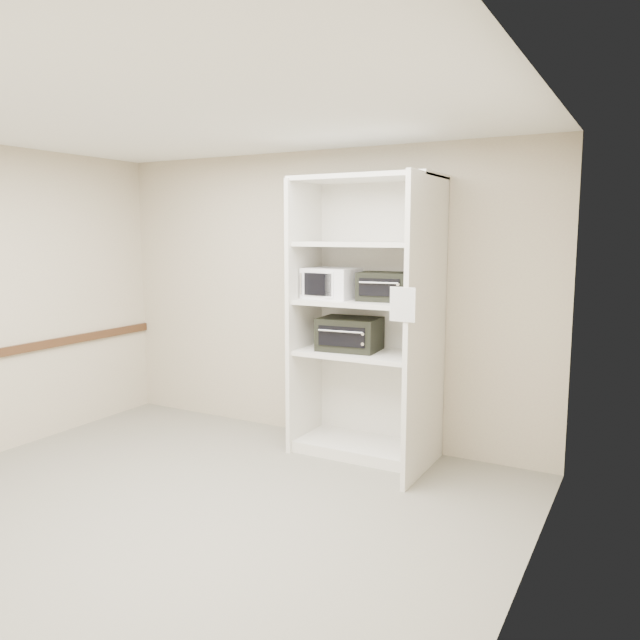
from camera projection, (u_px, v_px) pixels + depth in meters
The scene contains 9 objects.
floor at pixel (182, 513), 4.36m from camera, with size 4.50×4.00×0.01m, color slate.
ceiling at pixel (169, 114), 3.98m from camera, with size 4.50×4.00×0.01m, color white.
wall_back at pixel (319, 296), 5.91m from camera, with size 4.50×0.02×2.70m, color #BBB493.
wall_right at pixel (523, 353), 3.10m from camera, with size 0.02×4.00×2.70m, color #BBB493.
shelving_unit at pixel (370, 328), 5.36m from camera, with size 1.24×0.92×2.42m.
microwave at pixel (331, 283), 5.49m from camera, with size 0.45×0.34×0.27m, color white.
toaster_oven_upper at pixel (384, 286), 5.30m from camera, with size 0.42×0.32×0.24m, color black.
toaster_oven_lower at pixel (350, 334), 5.48m from camera, with size 0.52×0.39×0.29m, color black.
paper_sign at pixel (402, 304), 4.52m from camera, with size 0.20×0.01×0.25m, color white.
Camera 1 is at (2.82, -3.16, 1.94)m, focal length 35.00 mm.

